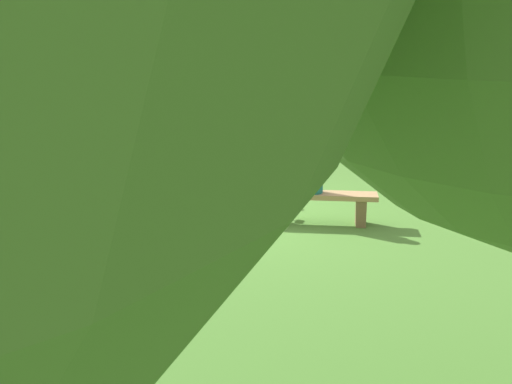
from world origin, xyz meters
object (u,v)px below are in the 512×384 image
Objects in this scene: bench at (313,202)px; backpack at (266,191)px; bicycle at (239,192)px; person_seated at (314,172)px.

bench is 4.47× the size of backpack.
person_seated is at bearing 78.84° from bicycle.
bicycle is (1.30, -0.42, -0.49)m from person_seated.
bench is 0.49m from person_seated.
person_seated is at bearing 130.01° from backpack.
backpack is at bearing 158.19° from bicycle.
person_seated reaches higher than bicycle.
person_seated is 1.57m from backpack.
person_seated reaches higher than bench.
backpack is at bearing -52.69° from person_seated.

